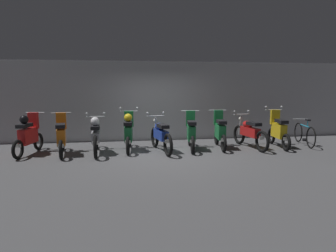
# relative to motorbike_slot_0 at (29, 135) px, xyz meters

# --- Properties ---
(ground_plane) EXTENTS (80.00, 80.00, 0.00)m
(ground_plane) POSITION_rel_motorbike_slot_0_xyz_m (3.78, -0.55, -0.57)
(ground_plane) COLOR #4C4C4F
(back_wall) EXTENTS (16.00, 0.30, 2.81)m
(back_wall) POSITION_rel_motorbike_slot_0_xyz_m (3.78, 1.80, 0.84)
(back_wall) COLOR #ADADB2
(back_wall) RESTS_ON ground
(motorbike_slot_0) EXTENTS (0.57, 1.67, 1.18)m
(motorbike_slot_0) POSITION_rel_motorbike_slot_0_xyz_m (0.00, 0.00, 0.00)
(motorbike_slot_0) COLOR black
(motorbike_slot_0) RESTS_ON ground
(motorbike_slot_1) EXTENTS (0.56, 1.67, 1.18)m
(motorbike_slot_1) POSITION_rel_motorbike_slot_0_xyz_m (0.94, -0.17, -0.04)
(motorbike_slot_1) COLOR black
(motorbike_slot_1) RESTS_ON ground
(motorbike_slot_2) EXTENTS (0.59, 1.95, 1.15)m
(motorbike_slot_2) POSITION_rel_motorbike_slot_0_xyz_m (1.89, -0.17, -0.04)
(motorbike_slot_2) COLOR black
(motorbike_slot_2) RESTS_ON ground
(motorbike_slot_3) EXTENTS (0.59, 1.68, 1.29)m
(motorbike_slot_3) POSITION_rel_motorbike_slot_0_xyz_m (2.84, 0.07, 0.00)
(motorbike_slot_3) COLOR black
(motorbike_slot_3) RESTS_ON ground
(motorbike_slot_4) EXTENTS (0.62, 1.93, 1.15)m
(motorbike_slot_4) POSITION_rel_motorbike_slot_0_xyz_m (3.78, -0.20, -0.07)
(motorbike_slot_4) COLOR black
(motorbike_slot_4) RESTS_ON ground
(motorbike_slot_5) EXTENTS (0.56, 1.67, 1.18)m
(motorbike_slot_5) POSITION_rel_motorbike_slot_0_xyz_m (4.74, -0.07, -0.04)
(motorbike_slot_5) COLOR black
(motorbike_slot_5) RESTS_ON ground
(motorbike_slot_6) EXTENTS (0.56, 1.68, 1.18)m
(motorbike_slot_6) POSITION_rel_motorbike_slot_0_xyz_m (5.68, 0.01, -0.04)
(motorbike_slot_6) COLOR black
(motorbike_slot_6) RESTS_ON ground
(motorbike_slot_7) EXTENTS (0.58, 1.94, 1.15)m
(motorbike_slot_7) POSITION_rel_motorbike_slot_0_xyz_m (6.62, -0.10, -0.07)
(motorbike_slot_7) COLOR black
(motorbike_slot_7) RESTS_ON ground
(motorbike_slot_8) EXTENTS (0.59, 1.68, 1.29)m
(motorbike_slot_8) POSITION_rel_motorbike_slot_0_xyz_m (7.58, -0.12, -0.04)
(motorbike_slot_8) COLOR black
(motorbike_slot_8) RESTS_ON ground
(bicycle) EXTENTS (0.53, 1.70, 0.89)m
(bicycle) POSITION_rel_motorbike_slot_0_xyz_m (8.60, 0.05, -0.20)
(bicycle) COLOR black
(bicycle) RESTS_ON ground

